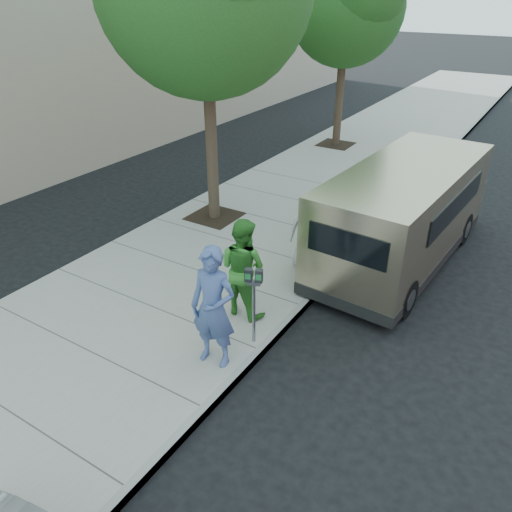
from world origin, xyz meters
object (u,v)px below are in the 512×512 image
at_px(person_gray_shirt, 308,233).
at_px(person_officer, 213,308).
at_px(person_green_shirt, 243,267).
at_px(person_striped_polo, 340,217).
at_px(tree_far, 348,1).
at_px(parking_meter, 254,290).
at_px(van, 405,212).

bearing_deg(person_gray_shirt, person_officer, 75.23).
relative_size(person_green_shirt, person_striped_polo, 1.01).
xyz_separation_m(tree_far, person_officer, (3.24, -12.08, -3.73)).
distance_m(tree_far, parking_meter, 12.46).
xyz_separation_m(person_green_shirt, person_gray_shirt, (0.25, 2.06, -0.12)).
bearing_deg(tree_far, person_striped_polo, -66.16).
bearing_deg(tree_far, parking_meter, -72.86).
relative_size(van, person_gray_shirt, 3.72).
relative_size(tree_far, person_officer, 3.24).
xyz_separation_m(van, person_officer, (-1.36, -5.01, 0.01)).
bearing_deg(person_striped_polo, parking_meter, 49.50).
relative_size(van, person_green_shirt, 3.23).
height_order(van, person_officer, van).
distance_m(parking_meter, van, 4.42).
bearing_deg(van, tree_far, 126.97).
height_order(tree_far, person_gray_shirt, tree_far).
relative_size(parking_meter, person_green_shirt, 0.75).
height_order(person_officer, person_green_shirt, person_officer).
bearing_deg(parking_meter, person_green_shirt, 113.10).
bearing_deg(person_green_shirt, tree_far, -70.96).
distance_m(van, person_officer, 5.19).
bearing_deg(person_green_shirt, van, -111.19).
bearing_deg(tree_far, person_officer, -74.98).
xyz_separation_m(person_officer, person_striped_polo, (0.21, 4.26, -0.09)).
bearing_deg(person_striped_polo, person_officer, 45.84).
xyz_separation_m(van, person_gray_shirt, (-1.47, -1.59, -0.20)).
bearing_deg(person_officer, tree_far, 97.22).
distance_m(tree_far, person_officer, 13.05).
xyz_separation_m(van, person_striped_polo, (-1.14, -0.74, -0.09)).
xyz_separation_m(tree_far, person_green_shirt, (2.88, -10.73, -3.81)).
height_order(tree_far, parking_meter, tree_far).
bearing_deg(person_gray_shirt, parking_meter, 81.28).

